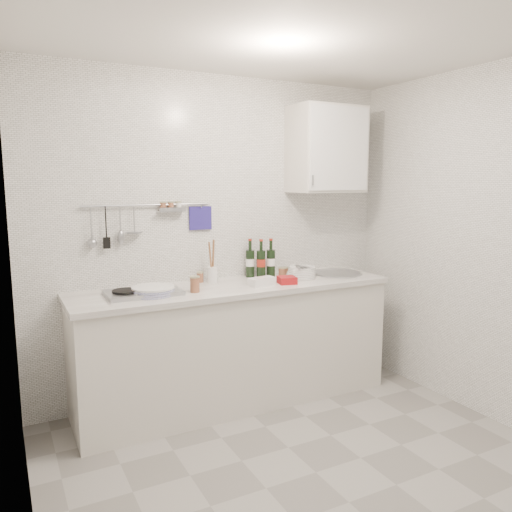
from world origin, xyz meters
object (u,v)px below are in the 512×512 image
at_px(plate_stack_hob, 152,291).
at_px(utensil_crock, 212,272).
at_px(plate_stack_sink, 301,272).
at_px(wine_bottles, 261,258).
at_px(wall_cabinet, 327,150).

height_order(plate_stack_hob, utensil_crock, utensil_crock).
relative_size(plate_stack_sink, utensil_crock, 0.78).
bearing_deg(plate_stack_sink, wine_bottles, 147.13).
height_order(plate_stack_hob, wine_bottles, wine_bottles).
bearing_deg(wine_bottles, utensil_crock, -176.65).
relative_size(wall_cabinet, utensil_crock, 2.10).
distance_m(wine_bottles, utensil_crock, 0.44).
bearing_deg(wine_bottles, plate_stack_hob, -167.12).
height_order(wall_cabinet, wine_bottles, wall_cabinet).
height_order(wall_cabinet, utensil_crock, wall_cabinet).
relative_size(wine_bottles, utensil_crock, 0.93).
xyz_separation_m(wall_cabinet, wine_bottles, (-0.58, 0.07, -0.87)).
distance_m(wall_cabinet, plate_stack_sink, 1.04).
distance_m(plate_stack_hob, plate_stack_sink, 1.24).
distance_m(plate_stack_hob, wine_bottles, 1.00).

